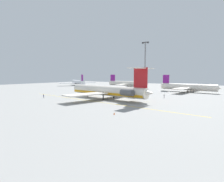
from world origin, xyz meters
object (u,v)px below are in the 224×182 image
at_px(main_jetliner, 109,91).
at_px(airliner_far_left, 78,82).
at_px(safety_cone_nose, 114,113).
at_px(airliner_mid_right, 189,87).
at_px(airliner_mid_left, 128,83).
at_px(ground_crew_near_tail, 44,96).
at_px(ground_crew_near_nose, 164,96).
at_px(light_mast, 145,65).

xyz_separation_m(main_jetliner, airliner_far_left, (-77.62, 55.90, -0.53)).
bearing_deg(safety_cone_nose, airliner_far_left, 140.91).
bearing_deg(airliner_mid_right, airliner_mid_left, 167.98).
distance_m(airliner_mid_left, ground_crew_near_tail, 80.75).
height_order(airliner_mid_right, ground_crew_near_nose, airliner_mid_right).
relative_size(airliner_mid_left, light_mast, 1.20).
distance_m(ground_crew_near_nose, safety_cone_nose, 39.35).
bearing_deg(airliner_mid_left, ground_crew_near_tail, -93.38).
height_order(airliner_far_left, safety_cone_nose, airliner_far_left).
xyz_separation_m(ground_crew_near_nose, ground_crew_near_tail, (-41.12, -31.24, 0.03)).
bearing_deg(ground_crew_near_tail, airliner_mid_right, 39.50).
xyz_separation_m(airliner_far_left, safety_cone_nose, (96.61, -78.49, -2.65)).
height_order(airliner_far_left, airliner_mid_right, airliner_far_left).
distance_m(airliner_far_left, safety_cone_nose, 124.50).
relative_size(main_jetliner, ground_crew_near_tail, 25.21).
xyz_separation_m(airliner_mid_right, ground_crew_near_tail, (-43.12, -65.27, -1.81)).
height_order(airliner_mid_left, airliner_mid_right, same).
distance_m(main_jetliner, airliner_far_left, 95.66).
bearing_deg(airliner_mid_right, light_mast, -129.83).
xyz_separation_m(airliner_mid_left, safety_cone_nose, (49.14, -88.54, -2.63)).
xyz_separation_m(airliner_far_left, ground_crew_near_nose, (95.06, -39.18, -1.86)).
bearing_deg(airliner_far_left, airliner_mid_left, -140.39).
bearing_deg(light_mast, ground_crew_near_tail, -117.71).
bearing_deg(airliner_mid_left, main_jetliner, -73.41).
bearing_deg(airliner_mid_left, safety_cone_nose, -68.95).
bearing_deg(ground_crew_near_nose, light_mast, 36.29).
height_order(ground_crew_near_nose, light_mast, light_mast).
distance_m(airliner_mid_right, light_mast, 29.18).
relative_size(airliner_far_left, light_mast, 1.14).
height_order(main_jetliner, airliner_mid_left, main_jetliner).
bearing_deg(ground_crew_near_nose, main_jetliner, 122.36).
bearing_deg(ground_crew_near_tail, airliner_mid_left, 77.54).
height_order(airliner_far_left, light_mast, light_mast).
bearing_deg(airliner_mid_left, airliner_mid_right, -25.01).
relative_size(airliner_mid_left, ground_crew_near_tail, 19.14).
height_order(main_jetliner, light_mast, light_mast).
xyz_separation_m(main_jetliner, airliner_mid_right, (19.43, 50.75, -0.55)).
xyz_separation_m(airliner_mid_right, safety_cone_nose, (-0.45, -73.34, -2.63)).
relative_size(airliner_mid_left, safety_cone_nose, 59.96).
relative_size(ground_crew_near_nose, safety_cone_nose, 3.06).
xyz_separation_m(ground_crew_near_tail, safety_cone_nose, (42.67, -8.07, -0.82)).
bearing_deg(ground_crew_near_tail, main_jetliner, 14.46).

